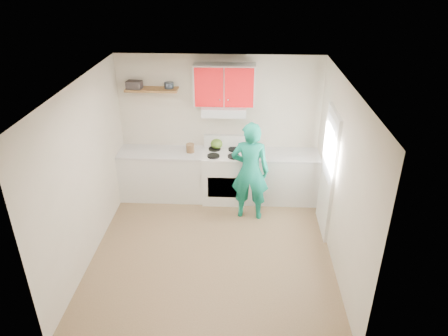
# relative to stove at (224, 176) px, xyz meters

# --- Properties ---
(floor) EXTENTS (3.80, 3.80, 0.00)m
(floor) POSITION_rel_stove_xyz_m (-0.10, -1.57, -0.46)
(floor) COLOR brown
(floor) RESTS_ON ground
(ceiling) EXTENTS (3.60, 3.80, 0.04)m
(ceiling) POSITION_rel_stove_xyz_m (-0.10, -1.57, 2.14)
(ceiling) COLOR white
(ceiling) RESTS_ON floor
(back_wall) EXTENTS (3.60, 0.04, 2.60)m
(back_wall) POSITION_rel_stove_xyz_m (-0.10, 0.32, 0.84)
(back_wall) COLOR beige
(back_wall) RESTS_ON floor
(front_wall) EXTENTS (3.60, 0.04, 2.60)m
(front_wall) POSITION_rel_stove_xyz_m (-0.10, -3.47, 0.84)
(front_wall) COLOR beige
(front_wall) RESTS_ON floor
(left_wall) EXTENTS (0.04, 3.80, 2.60)m
(left_wall) POSITION_rel_stove_xyz_m (-1.90, -1.57, 0.84)
(left_wall) COLOR beige
(left_wall) RESTS_ON floor
(right_wall) EXTENTS (0.04, 3.80, 2.60)m
(right_wall) POSITION_rel_stove_xyz_m (1.70, -1.57, 0.84)
(right_wall) COLOR beige
(right_wall) RESTS_ON floor
(door) EXTENTS (0.05, 0.85, 2.05)m
(door) POSITION_rel_stove_xyz_m (1.68, -0.88, 0.56)
(door) COLOR white
(door) RESTS_ON floor
(door_glass) EXTENTS (0.01, 0.55, 0.95)m
(door_glass) POSITION_rel_stove_xyz_m (1.65, -0.88, 0.99)
(door_glass) COLOR white
(door_glass) RESTS_ON door
(counter_left) EXTENTS (1.52, 0.60, 0.90)m
(counter_left) POSITION_rel_stove_xyz_m (-1.14, 0.02, -0.01)
(counter_left) COLOR silver
(counter_left) RESTS_ON floor
(counter_right) EXTENTS (1.32, 0.60, 0.90)m
(counter_right) POSITION_rel_stove_xyz_m (1.04, 0.02, -0.01)
(counter_right) COLOR silver
(counter_right) RESTS_ON floor
(stove) EXTENTS (0.76, 0.65, 0.92)m
(stove) POSITION_rel_stove_xyz_m (0.00, 0.00, 0.00)
(stove) COLOR white
(stove) RESTS_ON floor
(range_hood) EXTENTS (0.76, 0.44, 0.15)m
(range_hood) POSITION_rel_stove_xyz_m (0.00, 0.10, 1.24)
(range_hood) COLOR silver
(range_hood) RESTS_ON back_wall
(upper_cabinets) EXTENTS (1.02, 0.33, 0.70)m
(upper_cabinets) POSITION_rel_stove_xyz_m (0.00, 0.16, 1.66)
(upper_cabinets) COLOR red
(upper_cabinets) RESTS_ON back_wall
(shelf) EXTENTS (0.90, 0.30, 0.04)m
(shelf) POSITION_rel_stove_xyz_m (-1.25, 0.18, 1.56)
(shelf) COLOR brown
(shelf) RESTS_ON back_wall
(books) EXTENTS (0.27, 0.21, 0.13)m
(books) POSITION_rel_stove_xyz_m (-1.54, 0.15, 1.64)
(books) COLOR #3D3637
(books) RESTS_ON shelf
(tin) EXTENTS (0.22, 0.22, 0.10)m
(tin) POSITION_rel_stove_xyz_m (-0.96, 0.21, 1.63)
(tin) COLOR #333D4C
(tin) RESTS_ON shelf
(kettle) EXTENTS (0.23, 0.23, 0.19)m
(kettle) POSITION_rel_stove_xyz_m (-0.15, 0.20, 0.55)
(kettle) COLOR #4B6E1E
(kettle) RESTS_ON stove
(crock) EXTENTS (0.19, 0.19, 0.18)m
(crock) POSITION_rel_stove_xyz_m (-0.61, 0.02, 0.53)
(crock) COLOR brown
(crock) RESTS_ON counter_left
(cutting_board) EXTENTS (0.33, 0.24, 0.02)m
(cutting_board) POSITION_rel_stove_xyz_m (0.84, -0.05, 0.45)
(cutting_board) COLOR olive
(cutting_board) RESTS_ON counter_right
(silicone_mat) EXTENTS (0.28, 0.24, 0.01)m
(silicone_mat) POSITION_rel_stove_xyz_m (1.46, 0.03, 0.44)
(silicone_mat) COLOR #B11224
(silicone_mat) RESTS_ON counter_right
(person) EXTENTS (0.67, 0.48, 1.74)m
(person) POSITION_rel_stove_xyz_m (0.46, -0.58, 0.41)
(person) COLOR #0D7D65
(person) RESTS_ON floor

